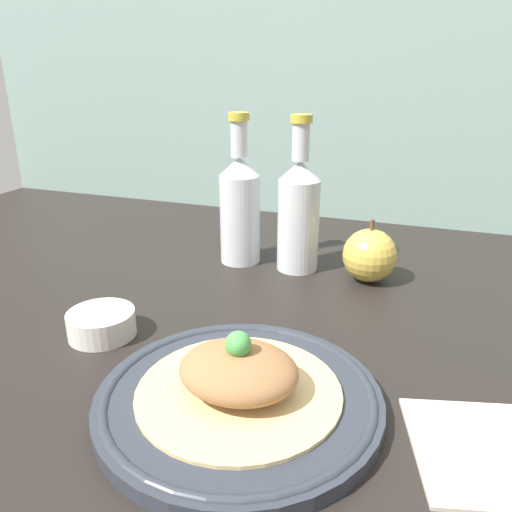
# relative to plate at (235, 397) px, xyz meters

# --- Properties ---
(ground_plane) EXTENTS (1.80, 1.10, 0.04)m
(ground_plane) POSITION_rel_plate_xyz_m (0.00, 0.15, -0.03)
(ground_plane) COLOR black
(wall_backsplash) EXTENTS (1.80, 0.03, 0.80)m
(wall_backsplash) POSITION_rel_plate_xyz_m (0.00, 0.68, 0.39)
(wall_backsplash) COLOR #84A399
(wall_backsplash) RESTS_ON ground_plane
(plate) EXTENTS (0.28, 0.28, 0.02)m
(plate) POSITION_rel_plate_xyz_m (0.00, 0.00, 0.00)
(plate) COLOR #2D333D
(plate) RESTS_ON ground_plane
(plated_food) EXTENTS (0.20, 0.20, 0.07)m
(plated_food) POSITION_rel_plate_xyz_m (0.00, -0.00, 0.03)
(plated_food) COLOR #D6BC7F
(plated_food) RESTS_ON plate
(cider_bottle_left) EXTENTS (0.07, 0.07, 0.24)m
(cider_bottle_left) POSITION_rel_plate_xyz_m (-0.14, 0.36, 0.09)
(cider_bottle_left) COLOR silver
(cider_bottle_left) RESTS_ON ground_plane
(cider_bottle_right) EXTENTS (0.07, 0.07, 0.24)m
(cider_bottle_right) POSITION_rel_plate_xyz_m (-0.04, 0.36, 0.09)
(cider_bottle_right) COLOR silver
(cider_bottle_right) RESTS_ON ground_plane
(apple) EXTENTS (0.08, 0.08, 0.10)m
(apple) POSITION_rel_plate_xyz_m (0.08, 0.35, 0.03)
(apple) COLOR gold
(apple) RESTS_ON ground_plane
(napkin) EXTENTS (0.15, 0.16, 0.01)m
(napkin) POSITION_rel_plate_xyz_m (0.23, 0.01, -0.01)
(napkin) COLOR beige
(napkin) RESTS_ON ground_plane
(dipping_bowl) EXTENTS (0.08, 0.08, 0.03)m
(dipping_bowl) POSITION_rel_plate_xyz_m (-0.20, 0.07, 0.01)
(dipping_bowl) COLOR silver
(dipping_bowl) RESTS_ON ground_plane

